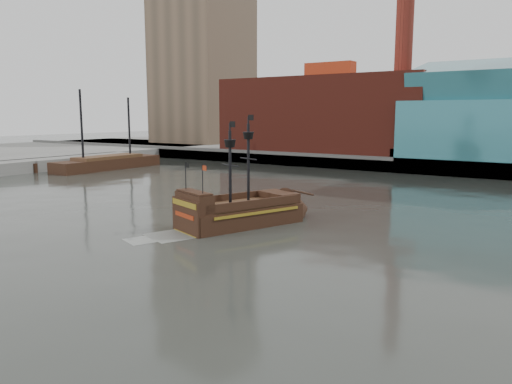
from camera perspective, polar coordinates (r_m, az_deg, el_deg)
The scene contains 7 objects.
ground at distance 32.16m, azimuth -13.52°, elevation -9.12°, with size 400.00×400.00×0.00m, color #292B26.
promenade_far at distance 115.08m, azimuth 22.61°, elevation 3.80°, with size 220.00×60.00×2.00m, color slate.
seawall at distance 86.45m, azimuth 18.65°, elevation 2.76°, with size 220.00×1.00×2.60m, color #4C4C49.
pier at distance 95.67m, azimuth -23.85°, elevation 2.83°, with size 6.00×40.00×2.00m, color slate.
skyline at distance 107.50m, azimuth 25.37°, elevation 15.93°, with size 149.00×45.00×62.00m.
pirate_ship at distance 44.41m, azimuth -2.02°, elevation -2.63°, with size 8.69×14.58×10.48m.
docked_vessel at distance 94.05m, azimuth -16.53°, elevation 3.09°, with size 5.45×21.65×14.63m.
Camera 1 is at (22.81, -20.45, 9.79)m, focal length 35.00 mm.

